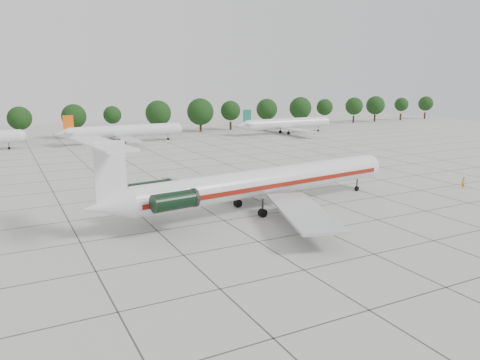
{
  "coord_description": "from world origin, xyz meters",
  "views": [
    {
      "loc": [
        -30.32,
        -46.84,
        16.28
      ],
      "look_at": [
        -3.56,
        4.48,
        3.5
      ],
      "focal_mm": 35.0,
      "sensor_mm": 36.0,
      "label": 1
    }
  ],
  "objects_px": {
    "ground_crew": "(463,183)",
    "bg_airliner_d": "(287,124)",
    "main_airliner": "(254,183)",
    "bg_airliner_c": "(124,131)"
  },
  "relations": [
    {
      "from": "ground_crew",
      "to": "bg_airliner_d",
      "type": "distance_m",
      "value": 71.95
    },
    {
      "from": "ground_crew",
      "to": "bg_airliner_d",
      "type": "height_order",
      "value": "bg_airliner_d"
    },
    {
      "from": "bg_airliner_c",
      "to": "bg_airliner_d",
      "type": "height_order",
      "value": "same"
    },
    {
      "from": "bg_airliner_c",
      "to": "bg_airliner_d",
      "type": "distance_m",
      "value": 47.15
    },
    {
      "from": "main_airliner",
      "to": "ground_crew",
      "type": "xyz_separation_m",
      "value": [
        33.57,
        -3.87,
        -2.69
      ]
    },
    {
      "from": "main_airliner",
      "to": "bg_airliner_c",
      "type": "height_order",
      "value": "main_airliner"
    },
    {
      "from": "main_airliner",
      "to": "bg_airliner_d",
      "type": "bearing_deg",
      "value": 47.22
    },
    {
      "from": "main_airliner",
      "to": "bg_airliner_d",
      "type": "height_order",
      "value": "main_airliner"
    },
    {
      "from": "ground_crew",
      "to": "bg_airliner_c",
      "type": "bearing_deg",
      "value": -77.4
    },
    {
      "from": "ground_crew",
      "to": "bg_airliner_d",
      "type": "xyz_separation_m",
      "value": [
        14.67,
        70.41,
        2.03
      ]
    }
  ]
}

